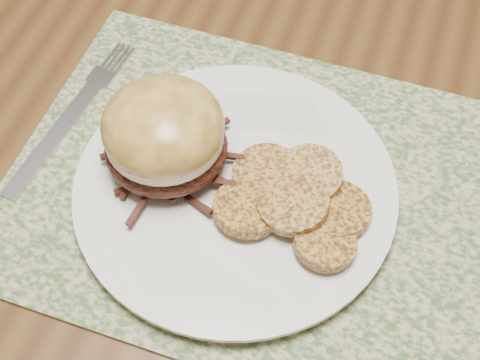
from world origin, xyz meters
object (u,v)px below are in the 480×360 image
Objects in this scene: dinner_plate at (235,189)px; pork_sandwich at (164,135)px; dining_table at (88,31)px; fork at (73,115)px.

pork_sandwich is at bearing 177.25° from dinner_plate.
pork_sandwich is at bearing -46.23° from dining_table.
dinner_plate is 1.91× the size of pork_sandwich.
pork_sandwich reaches higher than dining_table.
dining_table is 5.77× the size of dinner_plate.
dinner_plate reaches higher than fork.
dinner_plate is at bearing -26.59° from pork_sandwich.
fork is at bearing 169.30° from dinner_plate.
pork_sandwich is at bearing -9.20° from fork.
dinner_plate is at bearing -4.87° from fork.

